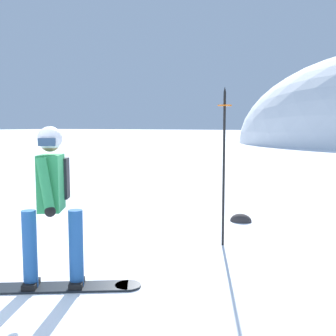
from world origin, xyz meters
TOP-DOWN VIEW (x-y plane):
  - ground_plane at (0.00, 0.00)m, footprint 300.00×300.00m
  - snowboarder_main at (0.49, 0.30)m, footprint 1.59×1.12m
  - piste_marker_near at (1.47, 2.64)m, footprint 0.20×0.20m
  - rock_mid at (1.20, 4.18)m, footprint 0.39×0.33m

SIDE VIEW (x-z plane):
  - ground_plane at x=0.00m, z-range 0.00..0.00m
  - rock_mid at x=1.20m, z-range -0.14..0.14m
  - snowboarder_main at x=0.49m, z-range 0.06..1.78m
  - piste_marker_near at x=1.47m, z-range 0.15..2.41m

